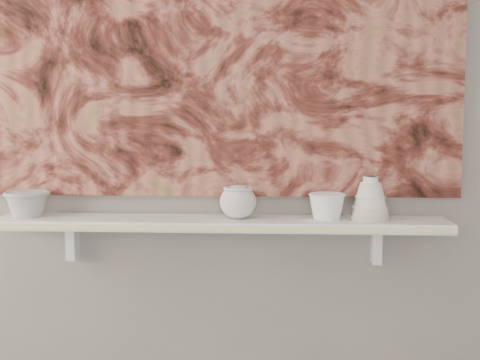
# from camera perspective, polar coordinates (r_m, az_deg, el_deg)

# --- Properties ---
(wall_back) EXTENTS (3.60, 0.00, 3.60)m
(wall_back) POSITION_cam_1_polar(r_m,az_deg,el_deg) (2.14, -1.48, 8.27)
(wall_back) COLOR slate
(wall_back) RESTS_ON floor
(shelf) EXTENTS (1.40, 0.18, 0.03)m
(shelf) POSITION_cam_1_polar(r_m,az_deg,el_deg) (2.08, -1.67, -3.70)
(shelf) COLOR silver
(shelf) RESTS_ON wall_back
(shelf_stripe) EXTENTS (1.40, 0.01, 0.02)m
(shelf_stripe) POSITION_cam_1_polar(r_m,az_deg,el_deg) (1.99, -1.90, -4.15)
(shelf_stripe) COLOR beige
(shelf_stripe) RESTS_ON shelf
(bracket_left) EXTENTS (0.03, 0.06, 0.12)m
(bracket_left) POSITION_cam_1_polar(r_m,az_deg,el_deg) (2.25, -14.11, -5.08)
(bracket_left) COLOR silver
(bracket_left) RESTS_ON wall_back
(bracket_right) EXTENTS (0.03, 0.06, 0.12)m
(bracket_right) POSITION_cam_1_polar(r_m,az_deg,el_deg) (2.17, 11.55, -5.41)
(bracket_right) COLOR silver
(bracket_right) RESTS_ON wall_back
(painting) EXTENTS (1.50, 0.02, 1.10)m
(painting) POSITION_cam_1_polar(r_m,az_deg,el_deg) (2.15, -1.53, 13.36)
(painting) COLOR maroon
(painting) RESTS_ON wall_back
(house_motif) EXTENTS (0.09, 0.00, 0.08)m
(house_motif) POSITION_cam_1_polar(r_m,az_deg,el_deg) (2.13, 10.69, 5.01)
(house_motif) COLOR black
(house_motif) RESTS_ON painting
(bowl_grey) EXTENTS (0.17, 0.17, 0.08)m
(bowl_grey) POSITION_cam_1_polar(r_m,az_deg,el_deg) (2.21, -17.71, -1.93)
(bowl_grey) COLOR #969693
(bowl_grey) RESTS_ON shelf
(cup_cream) EXTENTS (0.13, 0.13, 0.10)m
(cup_cream) POSITION_cam_1_polar(r_m,az_deg,el_deg) (2.06, -0.16, -1.89)
(cup_cream) COLOR silver
(cup_cream) RESTS_ON shelf
(bell_vessel) EXTENTS (0.14, 0.14, 0.13)m
(bell_vessel) POSITION_cam_1_polar(r_m,az_deg,el_deg) (2.08, 11.06, -1.53)
(bell_vessel) COLOR silver
(bell_vessel) RESTS_ON shelf
(bowl_white) EXTENTS (0.14, 0.14, 0.08)m
(bowl_white) POSITION_cam_1_polar(r_m,az_deg,el_deg) (2.07, 7.42, -2.23)
(bowl_white) COLOR white
(bowl_white) RESTS_ON shelf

